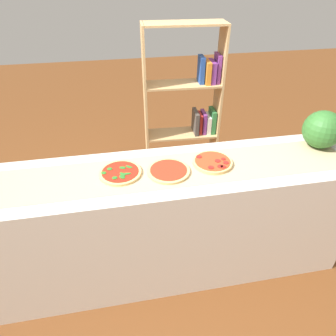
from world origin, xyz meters
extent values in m
plane|color=brown|center=(0.00, 0.00, 0.00)|extent=(12.00, 12.00, 0.00)
cube|color=beige|center=(0.00, 0.00, 0.46)|extent=(2.53, 0.56, 0.92)
cube|color=tan|center=(0.00, 0.00, 0.92)|extent=(2.36, 0.37, 0.00)
cylinder|color=#DBB26B|center=(-0.30, 0.02, 0.93)|extent=(0.26, 0.26, 0.02)
cylinder|color=#AD2314|center=(-0.30, 0.02, 0.94)|extent=(0.23, 0.23, 0.00)
ellipsoid|color=#286B23|center=(-0.25, -0.02, 0.94)|extent=(0.05, 0.02, 0.00)
ellipsoid|color=#286B23|center=(-0.29, -0.04, 0.94)|extent=(0.05, 0.05, 0.00)
ellipsoid|color=#286B23|center=(-0.36, 0.05, 0.94)|extent=(0.05, 0.05, 0.00)
ellipsoid|color=#286B23|center=(-0.28, 0.05, 0.94)|extent=(0.05, 0.04, 0.00)
ellipsoid|color=#286B23|center=(-0.39, 0.02, 0.94)|extent=(0.04, 0.04, 0.00)
ellipsoid|color=#286B23|center=(-0.33, -0.05, 0.94)|extent=(0.04, 0.04, 0.00)
ellipsoid|color=#286B23|center=(-0.24, 0.05, 0.94)|extent=(0.05, 0.05, 0.00)
ellipsoid|color=#286B23|center=(-0.28, -0.02, 0.94)|extent=(0.05, 0.05, 0.00)
cylinder|color=#DBB26B|center=(0.00, -0.02, 0.93)|extent=(0.27, 0.27, 0.02)
cylinder|color=red|center=(0.00, -0.02, 0.94)|extent=(0.23, 0.23, 0.00)
cylinder|color=#DBB26B|center=(0.30, 0.02, 0.93)|extent=(0.25, 0.25, 0.02)
cylinder|color=red|center=(0.30, 0.02, 0.94)|extent=(0.23, 0.23, 0.00)
cylinder|color=maroon|center=(0.26, -0.05, 0.94)|extent=(0.04, 0.04, 0.00)
cylinder|color=maroon|center=(0.37, -0.02, 0.94)|extent=(0.03, 0.03, 0.00)
cylinder|color=maroon|center=(0.34, -0.06, 0.94)|extent=(0.03, 0.03, 0.00)
cylinder|color=maroon|center=(0.32, -0.05, 0.94)|extent=(0.03, 0.03, 0.00)
cylinder|color=maroon|center=(0.22, 0.08, 0.94)|extent=(0.04, 0.04, 0.00)
cylinder|color=maroon|center=(0.33, 0.01, 0.94)|extent=(0.04, 0.04, 0.00)
cylinder|color=maroon|center=(0.37, 0.02, 0.94)|extent=(0.03, 0.03, 0.00)
sphere|color=#2D6628|center=(1.09, 0.10, 1.05)|extent=(0.26, 0.26, 0.26)
cube|color=tan|center=(0.71, 1.14, 0.79)|extent=(0.03, 0.26, 1.57)
cube|color=tan|center=(0.00, 1.18, 0.79)|extent=(0.03, 0.26, 1.57)
cube|color=tan|center=(0.35, 1.16, 0.01)|extent=(0.70, 0.29, 0.02)
cube|color=#234799|center=(0.67, 1.14, 0.11)|extent=(0.04, 0.20, 0.19)
cube|color=#753384|center=(0.63, 1.14, 0.14)|extent=(0.05, 0.15, 0.25)
cube|color=gold|center=(0.58, 1.15, 0.11)|extent=(0.04, 0.15, 0.19)
cube|color=gold|center=(0.54, 1.15, 0.13)|extent=(0.05, 0.18, 0.23)
cube|color=#B22823|center=(0.49, 1.15, 0.11)|extent=(0.04, 0.20, 0.17)
cube|color=#753384|center=(0.45, 1.15, 0.11)|extent=(0.05, 0.19, 0.18)
cube|color=orange|center=(0.39, 1.16, 0.13)|extent=(0.05, 0.16, 0.22)
cube|color=tan|center=(0.35, 1.16, 0.53)|extent=(0.70, 0.29, 0.02)
cube|color=#2D753D|center=(0.67, 1.14, 0.65)|extent=(0.05, 0.19, 0.24)
cube|color=silver|center=(0.62, 1.14, 0.63)|extent=(0.05, 0.18, 0.18)
cube|color=#753384|center=(0.58, 1.15, 0.64)|extent=(0.04, 0.17, 0.22)
cube|color=#B22823|center=(0.54, 1.15, 0.64)|extent=(0.04, 0.15, 0.20)
cube|color=#47423D|center=(0.49, 1.15, 0.65)|extent=(0.05, 0.21, 0.23)
cube|color=tan|center=(0.35, 1.16, 1.04)|extent=(0.70, 0.29, 0.02)
cube|color=#753384|center=(0.67, 1.14, 1.18)|extent=(0.04, 0.17, 0.25)
cube|color=#753384|center=(0.62, 1.14, 1.15)|extent=(0.05, 0.19, 0.19)
cube|color=orange|center=(0.57, 1.15, 1.15)|extent=(0.06, 0.21, 0.20)
cube|color=#234799|center=(0.52, 1.15, 1.17)|extent=(0.05, 0.15, 0.24)
cube|color=tan|center=(0.35, 1.16, 1.56)|extent=(0.70, 0.29, 0.02)
camera|label=1|loc=(-0.28, -1.52, 2.02)|focal=32.34mm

